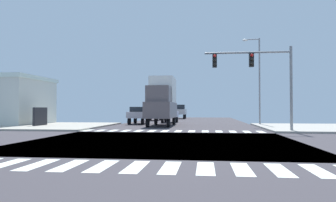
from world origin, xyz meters
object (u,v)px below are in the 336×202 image
at_px(sedan_nearside_1, 154,113).
at_px(pickup_farside_1, 180,111).
at_px(street_lamp, 257,74).
at_px(sedan_trailing_5, 170,113).
at_px(sedan_queued_3, 139,114).
at_px(traffic_signal_mast, 256,69).
at_px(box_truck_outer_1, 162,100).

distance_m(sedan_nearside_1, pickup_farside_1, 9.46).
xyz_separation_m(street_lamp, sedan_trailing_5, (-9.51, 5.32, -4.11)).
xyz_separation_m(sedan_nearside_1, sedan_queued_3, (0.00, -10.19, 0.00)).
distance_m(street_lamp, sedan_nearside_1, 17.52).
xyz_separation_m(traffic_signal_mast, sedan_nearside_1, (-10.93, 20.88, -3.44)).
bearing_deg(sedan_nearside_1, sedan_queued_3, 90.00).
xyz_separation_m(traffic_signal_mast, sedan_queued_3, (-10.93, 10.69, -3.44)).
bearing_deg(traffic_signal_mast, sedan_trailing_5, 118.45).
distance_m(sedan_nearside_1, sedan_trailing_5, 6.93).
relative_size(sedan_nearside_1, pickup_farside_1, 0.84).
relative_size(traffic_signal_mast, box_truck_outer_1, 0.87).
height_order(traffic_signal_mast, street_lamp, street_lamp).
xyz_separation_m(street_lamp, pickup_farside_1, (-9.51, 20.54, -3.93)).
bearing_deg(traffic_signal_mast, box_truck_outer_1, 136.34).
height_order(street_lamp, sedan_queued_3, street_lamp).
height_order(sedan_queued_3, sedan_trailing_5, same).
bearing_deg(sedan_nearside_1, box_truck_outer_1, 102.70).
bearing_deg(box_truck_outer_1, sedan_trailing_5, -90.00).
bearing_deg(street_lamp, pickup_farside_1, 114.84).
bearing_deg(traffic_signal_mast, sedan_nearside_1, 117.63).
height_order(traffic_signal_mast, pickup_farside_1, traffic_signal_mast).
relative_size(pickup_farside_1, sedan_trailing_5, 1.19).
distance_m(street_lamp, sedan_trailing_5, 11.64).
distance_m(traffic_signal_mast, sedan_trailing_5, 17.00).
bearing_deg(box_truck_outer_1, sedan_queued_3, -46.11).
xyz_separation_m(street_lamp, sedan_queued_3, (-12.51, 1.37, -4.11)).
xyz_separation_m(sedan_trailing_5, box_truck_outer_1, (-0.00, -7.07, 1.45)).
distance_m(sedan_trailing_5, box_truck_outer_1, 7.22).
bearing_deg(sedan_trailing_5, box_truck_outer_1, 90.00).
height_order(pickup_farside_1, sedan_queued_3, pickup_farside_1).
distance_m(street_lamp, sedan_queued_3, 13.24).
relative_size(street_lamp, sedan_nearside_1, 2.06).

